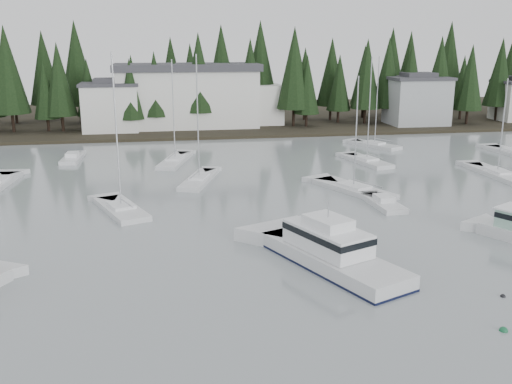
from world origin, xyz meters
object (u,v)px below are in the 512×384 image
at_px(sailboat_6, 497,175).
at_px(sailboat_4, 175,162).
at_px(house_east_a, 417,100).
at_px(house_west, 111,106).
at_px(sailboat_1, 367,162).
at_px(runabout_3, 73,159).
at_px(sailboat_10, 353,191).
at_px(harbor_inn, 199,96).
at_px(sailboat_7, 121,211).
at_px(sailboat_8, 374,146).
at_px(runabout_1, 383,204).
at_px(sailboat_9, 199,181).
at_px(cabin_cruiser_center, 331,255).

bearing_deg(sailboat_6, sailboat_4, 68.33).
distance_m(house_east_a, sailboat_6, 39.53).
height_order(house_west, sailboat_4, sailboat_4).
relative_size(sailboat_1, runabout_3, 1.98).
relative_size(sailboat_4, sailboat_6, 1.16).
height_order(house_east_a, sailboat_1, sailboat_1).
bearing_deg(sailboat_10, harbor_inn, -9.00).
bearing_deg(sailboat_10, sailboat_7, 74.46).
bearing_deg(sailboat_8, runabout_1, 131.80).
bearing_deg(house_west, sailboat_10, -57.49).
relative_size(sailboat_8, runabout_3, 1.95).
bearing_deg(runabout_3, harbor_inn, -33.78).
relative_size(house_east_a, runabout_1, 1.69).
bearing_deg(sailboat_10, runabout_1, 165.74).
height_order(sailboat_8, runabout_3, sailboat_8).
height_order(sailboat_1, sailboat_7, sailboat_7).
xyz_separation_m(sailboat_1, sailboat_9, (-21.97, -6.55, 0.01)).
distance_m(sailboat_9, sailboat_10, 17.01).
relative_size(harbor_inn, runabout_1, 4.70).
relative_size(house_west, harbor_inn, 0.32).
bearing_deg(harbor_inn, cabin_cruiser_center, -86.29).
distance_m(sailboat_6, sailboat_8, 21.63).
height_order(sailboat_4, sailboat_8, sailboat_8).
distance_m(house_east_a, runabout_1, 54.61).
relative_size(harbor_inn, sailboat_10, 2.38).
height_order(sailboat_9, runabout_1, sailboat_9).
height_order(house_west, house_east_a, house_east_a).
height_order(harbor_inn, runabout_1, harbor_inn).
bearing_deg(sailboat_8, sailboat_1, 125.64).
relative_size(sailboat_8, runabout_1, 2.17).
xyz_separation_m(house_east_a, sailboat_4, (-44.26, -24.60, -4.83)).
bearing_deg(cabin_cruiser_center, house_west, -6.01).
relative_size(house_east_a, harbor_inn, 0.36).
bearing_deg(runabout_3, sailboat_10, -121.94).
distance_m(house_east_a, runabout_3, 61.40).
distance_m(house_west, cabin_cruiser_center, 65.65).
bearing_deg(harbor_inn, sailboat_6, -53.76).
distance_m(sailboat_6, sailboat_9, 34.52).
relative_size(house_east_a, cabin_cruiser_center, 0.83).
bearing_deg(sailboat_6, sailboat_10, 100.74).
xyz_separation_m(harbor_inn, sailboat_7, (-10.90, -50.25, -5.69)).
bearing_deg(sailboat_9, sailboat_6, -76.15).
height_order(sailboat_1, sailboat_4, sailboat_1).
bearing_deg(house_east_a, house_west, 178.94).
bearing_deg(sailboat_10, house_west, 8.41).
bearing_deg(house_east_a, sailboat_9, -139.71).
xyz_separation_m(cabin_cruiser_center, sailboat_7, (-15.18, 15.71, -0.70)).
xyz_separation_m(sailboat_6, runabout_1, (-17.80, -9.63, 0.08)).
distance_m(house_east_a, harbor_inn, 39.21).
bearing_deg(sailboat_4, sailboat_9, -152.37).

